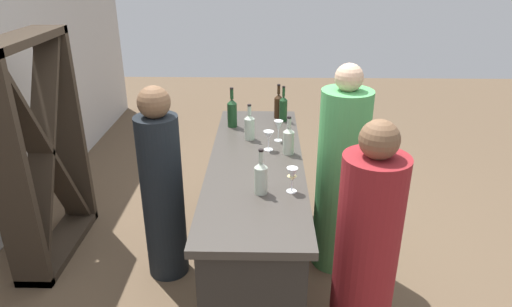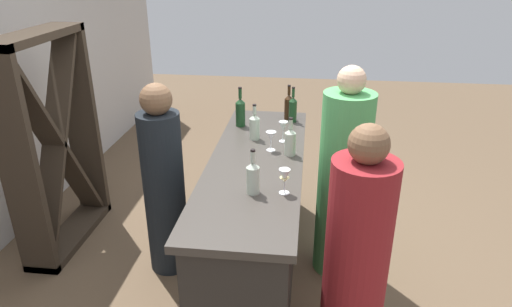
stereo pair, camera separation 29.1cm
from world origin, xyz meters
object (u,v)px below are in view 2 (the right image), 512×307
wine_bottle_center_clear_pale (255,126)px  person_center_guest (357,253)px  wine_bottle_second_left_clear_pale (290,141)px  wine_bottle_far_right_amber_brown (289,106)px  wine_bottle_leftmost_clear_pale (253,177)px  wine_glass_near_right (271,137)px  wine_bottle_rightmost_olive_green (293,109)px  person_left_guest (343,183)px  wine_rack (55,144)px  wine_bottle_second_right_olive_green (240,111)px  wine_glass_near_left (284,177)px  wine_glass_near_center (283,127)px  person_right_guest (164,187)px

wine_bottle_center_clear_pale → person_center_guest: 1.35m
wine_bottle_second_left_clear_pale → wine_bottle_far_right_amber_brown: 0.79m
wine_bottle_leftmost_clear_pale → wine_glass_near_right: (0.67, -0.05, -0.00)m
person_center_guest → wine_bottle_rightmost_olive_green: bearing=-59.6°
wine_bottle_second_left_clear_pale → person_left_guest: size_ratio=0.18×
wine_bottle_second_left_clear_pale → wine_bottle_rightmost_olive_green: 0.72m
wine_rack → wine_bottle_second_right_olive_green: 1.52m
person_center_guest → wine_rack: bearing=-7.3°
wine_glass_near_left → wine_glass_near_right: 0.66m
wine_bottle_rightmost_olive_green → wine_glass_near_center: (-0.47, 0.05, -0.00)m
wine_bottle_center_clear_pale → wine_bottle_second_right_olive_green: size_ratio=0.85×
wine_bottle_leftmost_clear_pale → wine_bottle_rightmost_olive_green: wine_bottle_rightmost_olive_green is taller
wine_glass_near_left → person_right_guest: 1.06m
wine_bottle_second_right_olive_green → wine_glass_near_right: (-0.50, -0.30, -0.02)m
wine_rack → person_left_guest: (-0.12, -2.28, -0.14)m
wine_bottle_center_clear_pale → wine_glass_near_right: wine_bottle_center_clear_pale is taller
wine_bottle_leftmost_clear_pale → wine_bottle_second_left_clear_pale: bearing=-17.8°
person_left_guest → person_right_guest: size_ratio=1.08×
person_right_guest → wine_bottle_rightmost_olive_green: bearing=53.3°
wine_bottle_second_right_olive_green → wine_glass_near_right: 0.58m
wine_bottle_rightmost_olive_green → wine_rack: bearing=108.4°
wine_bottle_leftmost_clear_pale → wine_glass_near_left: bearing=-83.8°
wine_rack → person_left_guest: 2.29m
wine_bottle_leftmost_clear_pale → wine_glass_near_left: wine_bottle_leftmost_clear_pale is taller
wine_bottle_center_clear_pale → wine_bottle_far_right_amber_brown: bearing=-24.9°
wine_rack → person_center_guest: (-0.88, -2.33, -0.21)m
wine_bottle_leftmost_clear_pale → person_left_guest: 0.88m
wine_bottle_second_right_olive_green → person_left_guest: size_ratio=0.21×
wine_glass_near_center → person_left_guest: 0.62m
wine_bottle_center_clear_pale → person_left_guest: size_ratio=0.18×
wine_bottle_rightmost_olive_green → wine_bottle_second_right_olive_green: bearing=109.7°
wine_bottle_second_right_olive_green → wine_glass_near_left: size_ratio=2.09×
wine_rack → wine_glass_near_right: (-0.03, -1.74, 0.16)m
wine_glass_near_center → person_right_guest: (-0.42, 0.85, -0.35)m
wine_glass_near_left → person_center_guest: size_ratio=0.11×
wine_bottle_rightmost_olive_green → wine_glass_near_center: bearing=173.6°
wine_bottle_second_right_olive_green → wine_glass_near_right: bearing=-148.4°
wine_bottle_second_right_olive_green → person_center_guest: person_center_guest is taller
wine_glass_near_left → wine_glass_near_center: 0.84m
person_left_guest → person_center_guest: size_ratio=1.09×
wine_glass_near_right → person_center_guest: 1.10m
wine_bottle_center_clear_pale → wine_bottle_far_right_amber_brown: wine_bottle_far_right_amber_brown is taller
wine_bottle_rightmost_olive_green → person_center_guest: (-1.50, -0.46, -0.38)m
person_left_guest → person_center_guest: (-0.76, -0.05, -0.07)m
wine_bottle_second_left_clear_pale → person_right_guest: person_right_guest is taller
wine_bottle_second_right_olive_green → person_left_guest: person_left_guest is taller
wine_glass_near_left → wine_bottle_second_right_olive_green: bearing=21.3°
wine_bottle_center_clear_pale → wine_bottle_second_right_olive_green: bearing=28.7°
wine_bottle_second_left_clear_pale → person_center_guest: person_center_guest is taller
wine_bottle_rightmost_olive_green → wine_glass_near_left: size_ratio=1.93×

